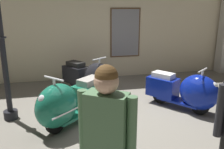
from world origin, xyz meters
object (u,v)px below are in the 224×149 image
lamppost (2,42)px  visitor_1 (107,138)px  scooter_0 (68,103)px  scooter_1 (91,77)px  scooter_2 (187,91)px

lamppost → visitor_1: (1.46, -2.93, -0.58)m
scooter_0 → lamppost: size_ratio=0.51×
scooter_1 → scooter_2: scooter_1 is taller
scooter_1 → scooter_2: size_ratio=1.03×
scooter_2 → lamppost: lamppost is taller
scooter_0 → scooter_1: scooter_0 is taller
scooter_2 → visitor_1: (-2.33, -2.50, 0.57)m
scooter_0 → scooter_1: (0.68, 1.65, -0.02)m
scooter_2 → visitor_1: size_ratio=0.90×
scooter_0 → scooter_2: scooter_0 is taller
visitor_1 → lamppost: bearing=59.8°
lamppost → visitor_1: 3.32m
scooter_0 → visitor_1: 2.42m
lamppost → scooter_0: bearing=-26.6°
scooter_1 → scooter_2: 2.44m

